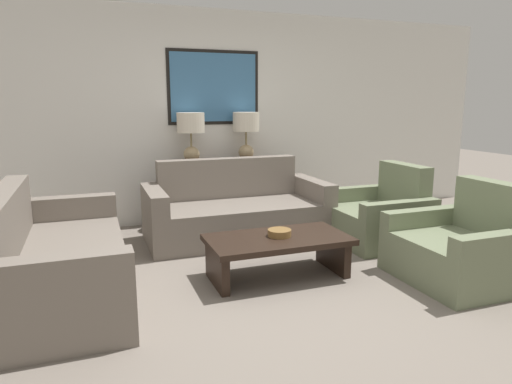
{
  "coord_description": "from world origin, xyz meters",
  "views": [
    {
      "loc": [
        -1.53,
        -3.25,
        1.52
      ],
      "look_at": [
        -0.01,
        0.88,
        0.65
      ],
      "focal_mm": 32.0,
      "sensor_mm": 36.0,
      "label": 1
    }
  ],
  "objects": [
    {
      "name": "table_lamp_right",
      "position": [
        0.35,
        2.24,
        1.18
      ],
      "size": [
        0.33,
        0.33,
        0.63
      ],
      "color": "tan",
      "rests_on": "console_table"
    },
    {
      "name": "decorative_bowl",
      "position": [
        -0.01,
        0.28,
        0.4
      ],
      "size": [
        0.21,
        0.21,
        0.06
      ],
      "color": "olive",
      "rests_on": "coffee_table"
    },
    {
      "name": "couch_by_back_wall",
      "position": [
        0.0,
        1.55,
        0.29
      ],
      "size": [
        2.03,
        0.93,
        0.87
      ],
      "color": "slate",
      "rests_on": "ground_plane"
    },
    {
      "name": "console_table",
      "position": [
        0.0,
        2.24,
        0.38
      ],
      "size": [
        1.28,
        0.38,
        0.77
      ],
      "color": "#332319",
      "rests_on": "ground_plane"
    },
    {
      "name": "ground_plane",
      "position": [
        0.0,
        0.0,
        0.0
      ],
      "size": [
        20.0,
        20.0,
        0.0
      ],
      "primitive_type": "plane",
      "color": "slate"
    },
    {
      "name": "couch_by_side",
      "position": [
        -1.83,
        0.49,
        0.29
      ],
      "size": [
        0.93,
        2.03,
        0.87
      ],
      "color": "slate",
      "rests_on": "ground_plane"
    },
    {
      "name": "coffee_table",
      "position": [
        -0.03,
        0.27,
        0.28
      ],
      "size": [
        1.24,
        0.66,
        0.37
      ],
      "color": "black",
      "rests_on": "ground_plane"
    },
    {
      "name": "table_lamp_left",
      "position": [
        -0.35,
        2.24,
        1.18
      ],
      "size": [
        0.33,
        0.33,
        0.63
      ],
      "color": "tan",
      "rests_on": "console_table"
    },
    {
      "name": "back_wall",
      "position": [
        0.0,
        2.5,
        1.33
      ],
      "size": [
        8.12,
        0.12,
        2.65
      ],
      "color": "silver",
      "rests_on": "ground_plane"
    },
    {
      "name": "armchair_near_camera",
      "position": [
        1.44,
        -0.33,
        0.27
      ],
      "size": [
        0.9,
        0.99,
        0.85
      ],
      "color": "#707A5B",
      "rests_on": "ground_plane"
    },
    {
      "name": "armchair_near_back_wall",
      "position": [
        1.44,
        0.87,
        0.27
      ],
      "size": [
        0.9,
        0.99,
        0.85
      ],
      "color": "#707A5B",
      "rests_on": "ground_plane"
    }
  ]
}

